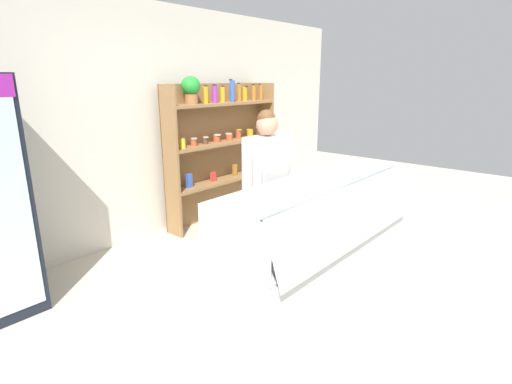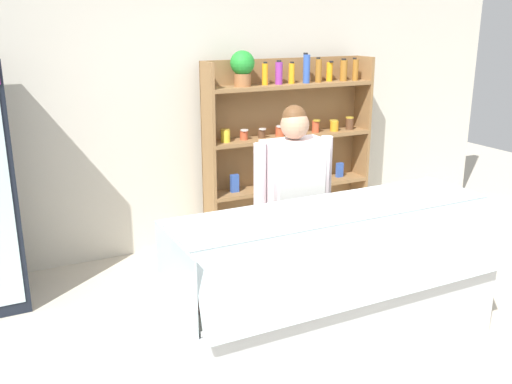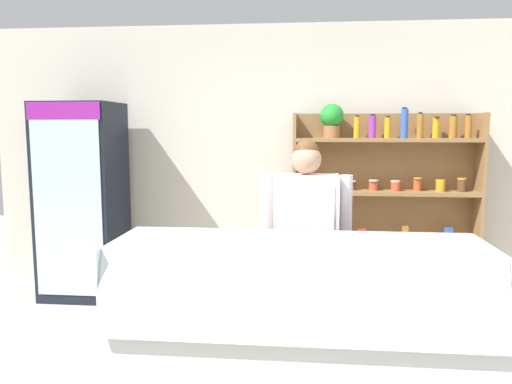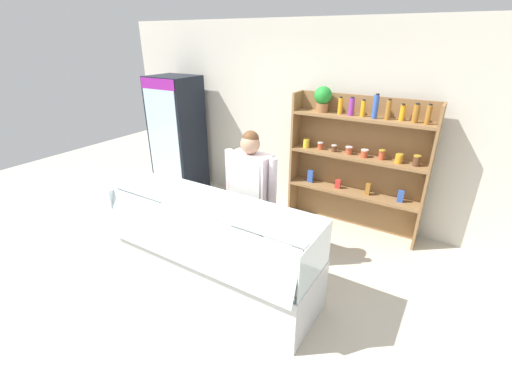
{
  "view_description": "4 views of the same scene",
  "coord_description": "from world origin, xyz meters",
  "px_view_note": "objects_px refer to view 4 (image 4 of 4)",
  "views": [
    {
      "loc": [
        -3.02,
        -1.79,
        1.87
      ],
      "look_at": [
        -0.46,
        0.42,
        0.9
      ],
      "focal_mm": 28.0,
      "sensor_mm": 36.0,
      "label": 1
    },
    {
      "loc": [
        -2.14,
        -2.85,
        2.16
      ],
      "look_at": [
        -0.39,
        0.6,
        0.99
      ],
      "focal_mm": 40.0,
      "sensor_mm": 36.0,
      "label": 2
    },
    {
      "loc": [
        -0.09,
        -2.9,
        1.66
      ],
      "look_at": [
        -0.42,
        0.39,
        1.24
      ],
      "focal_mm": 35.0,
      "sensor_mm": 36.0,
      "label": 3
    },
    {
      "loc": [
        1.79,
        -2.29,
        2.47
      ],
      "look_at": [
        0.09,
        0.45,
        1.0
      ],
      "focal_mm": 24.0,
      "sensor_mm": 36.0,
      "label": 4
    }
  ],
  "objects_px": {
    "shelving_unit": "(355,155)",
    "shop_clerk": "(250,189)",
    "drinks_fridge": "(178,136)",
    "deli_display_case": "(214,263)"
  },
  "relations": [
    {
      "from": "shelving_unit",
      "to": "shop_clerk",
      "type": "bearing_deg",
      "value": -117.15
    },
    {
      "from": "shop_clerk",
      "to": "deli_display_case",
      "type": "bearing_deg",
      "value": -94.56
    },
    {
      "from": "drinks_fridge",
      "to": "shop_clerk",
      "type": "bearing_deg",
      "value": -27.91
    },
    {
      "from": "drinks_fridge",
      "to": "deli_display_case",
      "type": "bearing_deg",
      "value": -39.92
    },
    {
      "from": "shelving_unit",
      "to": "shop_clerk",
      "type": "distance_m",
      "value": 1.59
    },
    {
      "from": "drinks_fridge",
      "to": "shelving_unit",
      "type": "bearing_deg",
      "value": 5.03
    },
    {
      "from": "deli_display_case",
      "to": "shop_clerk",
      "type": "height_order",
      "value": "shop_clerk"
    },
    {
      "from": "drinks_fridge",
      "to": "shelving_unit",
      "type": "height_order",
      "value": "drinks_fridge"
    },
    {
      "from": "shelving_unit",
      "to": "deli_display_case",
      "type": "bearing_deg",
      "value": -110.78
    },
    {
      "from": "drinks_fridge",
      "to": "shop_clerk",
      "type": "distance_m",
      "value": 2.47
    }
  ]
}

